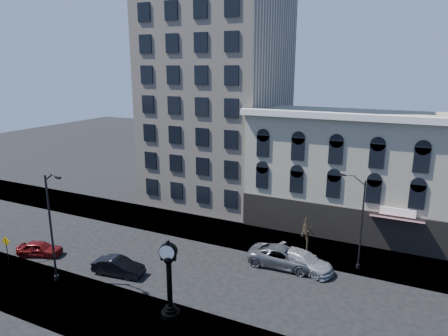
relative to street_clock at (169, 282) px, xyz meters
The scene contains 14 objects.
ground 7.55m from the street_clock, 115.06° to the left, with size 160.00×160.00×0.00m, color black.
sidewalk_far 14.94m from the street_clock, 101.75° to the left, with size 160.00×6.00×0.12m, color gray.
sidewalk_near 4.26m from the street_clock, 152.03° to the right, with size 160.00×6.00×0.12m, color gray.
cream_tower 31.64m from the street_clock, 109.81° to the left, with size 15.90×15.40×42.50m.
victorian_row 24.28m from the street_clock, 68.01° to the left, with size 22.60×11.19×12.50m.
street_clock is the anchor object (origin of this frame).
street_lamp_near 10.99m from the street_clock, behind, with size 2.33×0.80×9.13m.
street_lamp_far 16.44m from the street_clock, 51.66° to the left, with size 2.03×0.83×8.09m.
bare_tree_far 14.44m from the street_clock, 65.48° to the left, with size 2.07×2.07×3.56m.
warning_sign 16.52m from the street_clock, behind, with size 0.83×0.16×2.56m.
car_near_a 16.04m from the street_clock, behind, with size 1.58×3.93×1.34m, color maroon.
car_near_b 7.89m from the street_clock, 156.57° to the left, with size 1.51×4.32×1.42m, color black.
car_far_a 11.49m from the street_clock, 65.60° to the left, with size 2.77×6.02×1.67m, color #595B60.
car_far_b 12.38m from the street_clock, 58.75° to the left, with size 2.15×5.28×1.53m, color #A5A8AD.
Camera 1 is at (16.61, -26.26, 16.50)m, focal length 32.00 mm.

